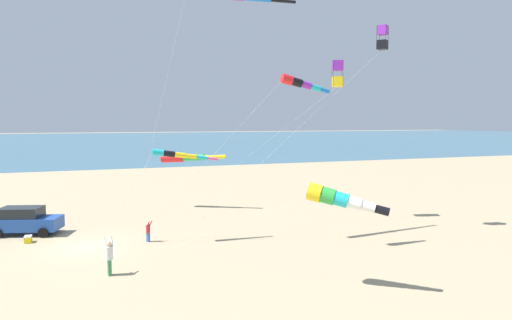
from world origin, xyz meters
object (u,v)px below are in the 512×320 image
(kite_windsock_red_high_left, at_px, (184,158))
(parked_car, at_px, (25,220))
(kite_windsock_purple_drifting, at_px, (337,198))
(person_child_green_jacket, at_px, (148,230))
(cooler_box, at_px, (28,239))
(kite_box_yellow_midlevel, at_px, (337,74))
(kite_windsock_orange_high_right, at_px, (176,155))
(kite_box_white_trailing, at_px, (382,38))
(kite_windsock_green_low_center, at_px, (299,83))
(person_adult_flyer, at_px, (109,255))

(kite_windsock_red_high_left, bearing_deg, parked_car, -65.39)
(kite_windsock_red_high_left, height_order, kite_windsock_purple_drifting, kite_windsock_purple_drifting)
(person_child_green_jacket, bearing_deg, cooler_box, -108.65)
(person_child_green_jacket, relative_size, kite_windsock_purple_drifting, 0.13)
(parked_car, bearing_deg, cooler_box, 11.03)
(cooler_box, distance_m, kite_box_yellow_midlevel, 24.29)
(parked_car, xyz_separation_m, cooler_box, (2.26, 0.44, -0.74))
(kite_windsock_orange_high_right, xyz_separation_m, kite_box_white_trailing, (1.36, 14.00, 7.79))
(kite_windsock_red_high_left, relative_size, kite_box_white_trailing, 1.18)
(parked_car, relative_size, cooler_box, 7.46)
(kite_box_yellow_midlevel, distance_m, kite_windsock_purple_drifting, 16.27)
(person_child_green_jacket, height_order, kite_windsock_orange_high_right, kite_windsock_orange_high_right)
(cooler_box, relative_size, kite_windsock_purple_drifting, 0.06)
(cooler_box, height_order, kite_box_yellow_midlevel, kite_box_yellow_midlevel)
(kite_windsock_green_low_center, relative_size, kite_windsock_purple_drifting, 1.01)
(parked_car, distance_m, kite_windsock_red_high_left, 13.37)
(kite_windsock_green_low_center, xyz_separation_m, kite_windsock_red_high_left, (-14.49, -4.14, -5.37))
(person_adult_flyer, bearing_deg, kite_box_white_trailing, 101.18)
(parked_car, bearing_deg, person_child_green_jacket, 58.36)
(kite_box_white_trailing, bearing_deg, kite_windsock_orange_high_right, -95.55)
(kite_windsock_green_low_center, distance_m, kite_box_white_trailing, 8.62)
(cooler_box, bearing_deg, kite_box_white_trailing, 79.26)
(kite_box_yellow_midlevel, xyz_separation_m, kite_windsock_purple_drifting, (12.69, -7.35, -7.06))
(parked_car, relative_size, kite_windsock_green_low_center, 0.44)
(person_adult_flyer, distance_m, person_child_green_jacket, 6.07)
(kite_box_white_trailing, distance_m, kite_windsock_purple_drifting, 15.38)
(kite_box_white_trailing, bearing_deg, person_adult_flyer, -78.82)
(kite_box_white_trailing, xyz_separation_m, kite_windsock_purple_drifting, (8.88, -8.59, -9.17))
(kite_windsock_red_high_left, bearing_deg, kite_box_yellow_midlevel, 51.75)
(kite_box_yellow_midlevel, distance_m, kite_windsock_red_high_left, 14.83)
(person_child_green_jacket, bearing_deg, parked_car, -121.64)
(parked_car, bearing_deg, kite_windsock_orange_high_right, 60.70)
(kite_windsock_red_high_left, distance_m, kite_windsock_purple_drifting, 21.07)
(cooler_box, bearing_deg, person_adult_flyer, 30.45)
(kite_box_yellow_midlevel, bearing_deg, kite_box_white_trailing, 18.13)
(kite_box_yellow_midlevel, height_order, kite_windsock_purple_drifting, kite_box_yellow_midlevel)
(kite_windsock_orange_high_right, distance_m, kite_windsock_red_high_left, 10.94)
(kite_box_yellow_midlevel, bearing_deg, kite_windsock_orange_high_right, -79.13)
(person_adult_flyer, xyz_separation_m, kite_box_white_trailing, (-3.60, 18.23, 12.28))
(kite_windsock_green_low_center, height_order, kite_windsock_red_high_left, kite_windsock_green_low_center)
(kite_box_yellow_midlevel, relative_size, kite_windsock_red_high_left, 0.92)
(parked_car, height_order, kite_windsock_purple_drifting, kite_windsock_purple_drifting)
(person_adult_flyer, relative_size, kite_windsock_orange_high_right, 0.26)
(cooler_box, bearing_deg, kite_windsock_purple_drifting, 47.26)
(kite_windsock_orange_high_right, bearing_deg, kite_windsock_purple_drifting, 27.85)
(cooler_box, relative_size, person_child_green_jacket, 0.46)
(person_adult_flyer, distance_m, kite_windsock_red_high_left, 17.27)
(person_child_green_jacket, distance_m, kite_box_yellow_midlevel, 18.00)
(kite_box_yellow_midlevel, distance_m, kite_windsock_orange_high_right, 14.18)
(kite_windsock_purple_drifting, bearing_deg, kite_windsock_orange_high_right, -152.15)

